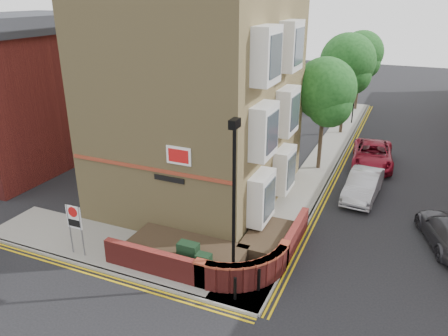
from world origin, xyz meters
TOP-DOWN VIEW (x-y plane):
  - ground at (0.00, 0.00)m, footprint 120.00×120.00m
  - pavement_corner at (-3.50, 1.50)m, footprint 13.00×3.00m
  - pavement_main at (2.00, 16.00)m, footprint 2.00×32.00m
  - kerb_side at (-3.50, 0.00)m, footprint 13.00×0.15m
  - kerb_main_near at (3.00, 16.00)m, footprint 0.15×32.00m
  - yellow_lines_side at (-3.50, -0.25)m, footprint 13.00×0.28m
  - yellow_lines_main at (3.25, 16.00)m, footprint 0.28×32.00m
  - corner_building at (-2.84, 8.00)m, footprint 8.95×10.40m
  - garden_wall at (0.00, 2.50)m, footprint 6.80×6.00m
  - lamppost at (1.60, 1.20)m, footprint 0.25×0.50m
  - utility_cabinet_large at (-0.30, 1.30)m, footprint 0.80×0.45m
  - utility_cabinet_small at (0.50, 1.00)m, footprint 0.55×0.40m
  - bollard_near at (2.00, 0.40)m, footprint 0.11×0.11m
  - bollard_far at (2.60, 1.20)m, footprint 0.11×0.11m
  - zone_sign at (-5.00, 0.50)m, footprint 0.72×0.07m
  - side_building at (-15.00, 8.00)m, footprint 6.40×10.40m
  - tree_near at (2.00, 14.05)m, footprint 3.64×3.65m
  - tree_mid at (2.00, 22.05)m, footprint 4.03×4.03m
  - tree_far at (2.00, 30.05)m, footprint 3.81×3.81m
  - traffic_light_assembly at (2.40, 25.00)m, footprint 0.20×0.16m
  - silver_car_near at (5.00, 10.97)m, footprint 1.80×4.39m
  - red_car_main at (4.95, 16.00)m, footprint 2.89×5.38m

SIDE VIEW (x-z plane):
  - ground at x=0.00m, z-range 0.00..0.00m
  - garden_wall at x=0.00m, z-range -0.60..0.60m
  - yellow_lines_side at x=-3.50m, z-range 0.00..0.01m
  - yellow_lines_main at x=3.25m, z-range 0.00..0.01m
  - pavement_corner at x=-3.50m, z-range 0.00..0.12m
  - pavement_main at x=2.00m, z-range 0.00..0.12m
  - kerb_side at x=-3.50m, z-range 0.00..0.12m
  - kerb_main_near at x=3.00m, z-range 0.00..0.12m
  - bollard_near at x=2.00m, z-range 0.12..1.02m
  - bollard_far at x=2.60m, z-range 0.12..1.02m
  - utility_cabinet_small at x=0.50m, z-range 0.12..1.22m
  - silver_car_near at x=5.00m, z-range 0.00..1.42m
  - red_car_main at x=4.95m, z-range 0.00..1.43m
  - utility_cabinet_large at x=-0.30m, z-range 0.12..1.32m
  - zone_sign at x=-5.00m, z-range 0.54..2.74m
  - traffic_light_assembly at x=2.40m, z-range 0.68..4.88m
  - lamppost at x=1.60m, z-range 0.19..6.49m
  - side_building at x=-15.00m, z-range 0.05..9.05m
  - tree_near at x=2.00m, z-range 1.35..8.05m
  - tree_far at x=2.00m, z-range 1.41..8.42m
  - tree_mid at x=2.00m, z-range 1.49..8.91m
  - corner_building at x=-2.84m, z-range -0.57..13.03m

